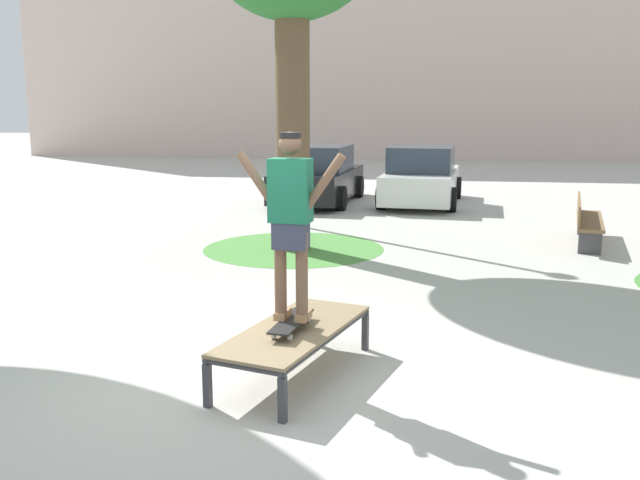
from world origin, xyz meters
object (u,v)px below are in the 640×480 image
park_bench (587,220)px  light_post (301,38)px  skateboard (291,322)px  skater (291,214)px  car_black (318,177)px  car_white (422,177)px  skate_box (295,333)px

park_bench → light_post: bearing=169.9°
skateboard → skater: skater is taller
skateboard → park_bench: bearing=60.3°
skater → park_bench: size_ratio=0.69×
car_black → park_bench: 7.48m
skater → light_post: light_post is taller
skater → car_white: (1.02, 12.09, -0.84)m
car_black → car_white: same height
car_black → light_post: bearing=-86.1°
car_black → skate_box: bearing=-81.9°
car_white → car_black: bearing=-176.1°
park_bench → light_post: (-5.47, 0.97, 3.38)m
car_white → skateboard: bearing=-94.8°
skate_box → park_bench: (4.05, 7.07, 0.03)m
skate_box → light_post: (-1.42, 8.04, 3.41)m
car_white → light_post: size_ratio=0.74×
car_black → car_white: bearing=3.9°
skater → car_black: (-1.67, 11.91, -0.84)m
skater → car_white: 12.17m
skate_box → car_white: size_ratio=0.47×
skate_box → skater: (-0.02, -0.06, 1.12)m
skateboard → car_white: (1.02, 12.10, 0.15)m
skater → car_white: bearing=85.2°
car_black → skater: bearing=-82.0°
light_post → car_white: bearing=58.8°
skate_box → skateboard: (-0.02, -0.06, 0.12)m
car_white → skate_box: bearing=-94.8°
skate_box → skateboard: bearing=-105.4°
skate_box → skateboard: 0.14m
car_black → light_post: 4.94m
skateboard → light_post: light_post is taller
skate_box → skater: skater is taller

